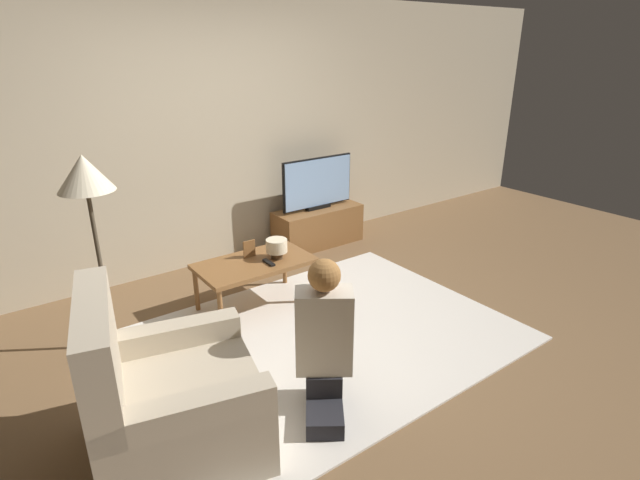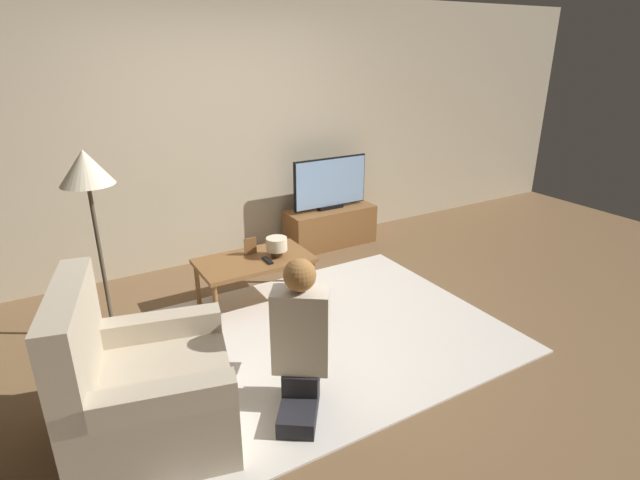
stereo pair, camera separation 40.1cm
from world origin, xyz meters
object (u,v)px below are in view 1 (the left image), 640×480
(floor_lamp, at_px, (87,188))
(armchair, at_px, (171,403))
(tv, at_px, (318,183))
(person_kneeling, at_px, (324,335))
(coffee_table, at_px, (255,266))
(table_lamp, at_px, (277,247))

(floor_lamp, xyz_separation_m, armchair, (-0.01, -1.26, -0.93))
(tv, relative_size, person_kneeling, 0.90)
(floor_lamp, height_order, armchair, floor_lamp)
(person_kneeling, bearing_deg, coffee_table, -66.43)
(armchair, height_order, person_kneeling, person_kneeling)
(tv, height_order, floor_lamp, floor_lamp)
(tv, xyz_separation_m, floor_lamp, (-2.46, -0.77, 0.52))
(coffee_table, height_order, table_lamp, table_lamp)
(tv, distance_m, armchair, 3.22)
(coffee_table, xyz_separation_m, armchair, (-1.17, -1.15, -0.08))
(tv, bearing_deg, armchair, -140.59)
(tv, xyz_separation_m, coffee_table, (-1.29, -0.87, -0.33))
(coffee_table, bearing_deg, armchair, -135.52)
(tv, height_order, table_lamp, tv)
(coffee_table, relative_size, person_kneeling, 0.97)
(tv, height_order, person_kneeling, person_kneeling)
(table_lamp, bearing_deg, person_kneeling, -109.90)
(floor_lamp, relative_size, person_kneeling, 1.48)
(coffee_table, relative_size, floor_lamp, 0.66)
(armchair, bearing_deg, person_kneeling, -89.05)
(coffee_table, relative_size, table_lamp, 5.33)
(floor_lamp, bearing_deg, person_kneeling, -58.70)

